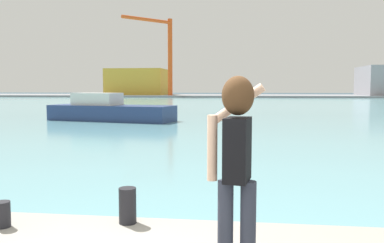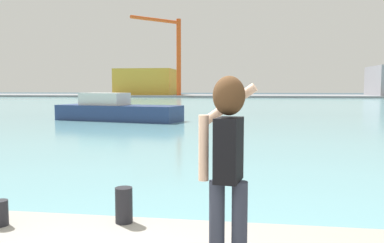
% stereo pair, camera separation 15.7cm
% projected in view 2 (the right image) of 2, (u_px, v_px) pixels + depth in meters
% --- Properties ---
extents(ground_plane, '(220.00, 220.00, 0.00)m').
position_uv_depth(ground_plane, '(244.00, 104.00, 52.35)').
color(ground_plane, '#334751').
extents(harbor_water, '(140.00, 100.00, 0.02)m').
position_uv_depth(harbor_water, '(244.00, 104.00, 54.32)').
color(harbor_water, '#6BA8B2').
rests_on(harbor_water, ground_plane).
extents(far_shore_dock, '(140.00, 20.00, 0.44)m').
position_uv_depth(far_shore_dock, '(248.00, 96.00, 93.72)').
color(far_shore_dock, gray).
rests_on(far_shore_dock, ground_plane).
extents(person_photographer, '(0.53, 0.56, 1.74)m').
position_uv_depth(person_photographer, '(228.00, 153.00, 3.48)').
color(person_photographer, '#2D3342').
rests_on(person_photographer, quay_promenade).
extents(harbor_bollard, '(0.21, 0.21, 0.43)m').
position_uv_depth(harbor_bollard, '(124.00, 205.00, 4.84)').
color(harbor_bollard, black).
rests_on(harbor_bollard, quay_promenade).
extents(harbor_bollard_2, '(0.18, 0.18, 0.31)m').
position_uv_depth(harbor_bollard_2, '(0.00, 213.00, 4.74)').
color(harbor_bollard_2, black).
rests_on(harbor_bollard_2, quay_promenade).
extents(boat_moored, '(8.69, 4.19, 1.82)m').
position_uv_depth(boat_moored, '(116.00, 110.00, 26.35)').
color(boat_moored, navy).
rests_on(boat_moored, harbor_water).
extents(warehouse_left, '(13.44, 12.42, 6.12)m').
position_uv_depth(warehouse_left, '(147.00, 82.00, 96.90)').
color(warehouse_left, gold).
rests_on(warehouse_left, far_shore_dock).
extents(port_crane, '(8.86, 9.45, 16.60)m').
position_uv_depth(port_crane, '(173.00, 48.00, 86.35)').
color(port_crane, '#D84C19').
rests_on(port_crane, far_shore_dock).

